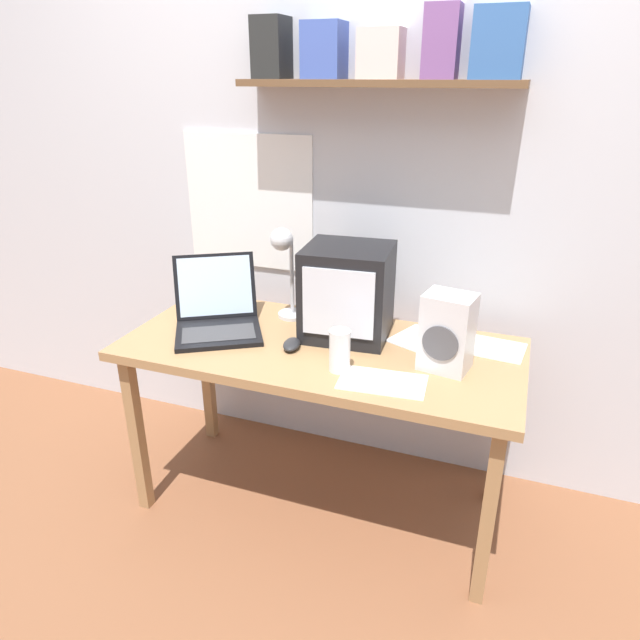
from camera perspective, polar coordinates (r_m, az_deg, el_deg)
ground_plane at (r=2.50m, az=-0.00°, el=-17.63°), size 12.00×12.00×0.00m
back_wall at (r=2.35m, az=4.09°, el=15.25°), size 5.60×0.24×2.60m
corner_desk at (r=2.13m, az=-0.00°, el=-4.19°), size 1.45×0.66×0.72m
crt_monitor at (r=2.12m, az=2.76°, el=2.83°), size 0.33×0.32×0.34m
laptop at (r=2.25m, az=-10.25°, el=0.78°), size 0.46×0.47×0.26m
desk_lamp at (r=2.23m, az=-3.52°, el=6.06°), size 0.12×0.15×0.38m
juice_glass at (r=1.90m, az=1.98°, el=-3.27°), size 0.07×0.07×0.15m
space_heater at (r=1.93m, az=12.60°, el=-1.21°), size 0.18×0.16×0.26m
computer_mouse at (r=2.07m, az=-2.85°, el=-2.45°), size 0.08×0.11×0.03m
printed_handout at (r=2.16m, az=10.57°, el=-2.09°), size 0.29×0.28×0.00m
open_notebook at (r=1.86m, az=6.26°, el=-6.18°), size 0.29×0.18×0.00m
loose_paper_near_laptop at (r=2.16m, az=16.64°, el=-2.67°), size 0.26×0.20×0.00m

